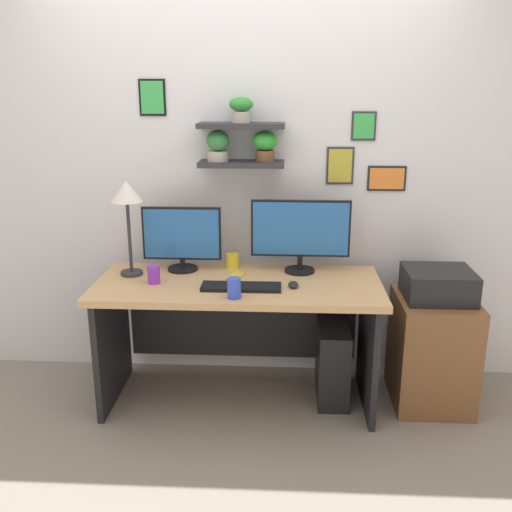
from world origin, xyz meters
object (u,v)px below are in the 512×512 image
desk (239,313)px  printer (438,284)px  cell_phone (235,276)px  water_cup (233,288)px  keyboard (241,287)px  coffee_mug (233,261)px  computer_tower_right (332,362)px  drawer_cabinet (432,350)px  monitor_left (182,238)px  computer_mouse (293,285)px  desk_lamp (127,200)px  pen_cup (154,275)px  monitor_right (300,233)px

desk → printer: (1.14, -0.01, 0.20)m
cell_phone → water_cup: 0.34m
keyboard → coffee_mug: bearing=102.4°
desk → printer: bearing=-0.3°
computer_tower_right → desk: bearing=-179.9°
desk → drawer_cabinet: size_ratio=2.49×
monitor_left → computer_mouse: 0.75m
monitor_left → water_cup: 0.60m
monitor_left → desk_lamp: bearing=-158.7°
desk_lamp → printer: desk_lamp is taller
computer_tower_right → water_cup: bearing=-151.5°
coffee_mug → keyboard: bearing=-77.6°
desk_lamp → pen_cup: desk_lamp is taller
desk_lamp → printer: size_ratio=1.47×
desk → coffee_mug: (-0.06, 0.21, 0.25)m
computer_mouse → coffee_mug: bearing=138.2°
cell_phone → drawer_cabinet: bearing=18.5°
water_cup → monitor_left: bearing=126.8°
monitor_left → computer_tower_right: bearing=-10.0°
desk_lamp → water_cup: bearing=-29.2°
desk_lamp → printer: 1.84m
cell_phone → monitor_left: bearing=179.0°
printer → coffee_mug: bearing=169.8°
computer_mouse → coffee_mug: coffee_mug is taller
computer_mouse → water_cup: 0.37m
cell_phone → printer: bearing=18.5°
printer → drawer_cabinet: bearing=-90.0°
desk_lamp → drawer_cabinet: (1.78, -0.06, -0.87)m
pen_cup → coffee_mug: bearing=36.1°
monitor_left → printer: 1.52m
keyboard → desk_lamp: 0.83m
monitor_right → desk_lamp: size_ratio=1.05×
desk_lamp → pen_cup: size_ratio=5.60×
desk → pen_cup: bearing=-168.6°
monitor_right → computer_mouse: bearing=-98.3°
coffee_mug → pen_cup: size_ratio=0.90×
desk → pen_cup: size_ratio=16.33×
pen_cup → computer_tower_right: (1.03, 0.10, -0.57)m
computer_mouse → pen_cup: 0.79m
coffee_mug → water_cup: bearing=-84.4°
desk → printer: size_ratio=4.30×
desk_lamp → cell_phone: 0.76m
monitor_right → pen_cup: (-0.83, -0.26, -0.19)m
coffee_mug → desk: bearing=-75.2°
pen_cup → printer: 1.62m
monitor_left → cell_phone: monitor_left is taller
cell_phone → computer_tower_right: bearing=17.3°
monitor_left → water_cup: (0.35, -0.47, -0.15)m
monitor_left → water_cup: size_ratio=4.31×
monitor_left → pen_cup: bearing=-114.9°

